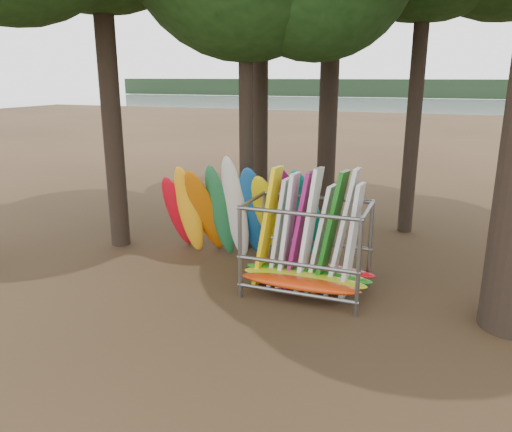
% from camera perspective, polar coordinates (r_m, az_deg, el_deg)
% --- Properties ---
extents(ground, '(120.00, 120.00, 0.00)m').
position_cam_1_polar(ground, '(11.23, 0.37, -9.18)').
color(ground, '#47331E').
rests_on(ground, ground).
extents(lake, '(160.00, 160.00, 0.00)m').
position_cam_1_polar(lake, '(69.78, 18.47, 11.06)').
color(lake, gray).
rests_on(lake, ground).
extents(far_shore, '(160.00, 4.00, 4.00)m').
position_cam_1_polar(far_shore, '(119.61, 19.97, 13.51)').
color(far_shore, black).
rests_on(far_shore, ground).
extents(kayak_row, '(4.46, 2.11, 3.00)m').
position_cam_1_polar(kayak_row, '(12.94, -1.90, 0.29)').
color(kayak_row, red).
rests_on(kayak_row, ground).
extents(storage_rack, '(2.96, 1.53, 2.89)m').
position_cam_1_polar(storage_rack, '(11.12, 5.81, -3.96)').
color(storage_rack, slate).
rests_on(storage_rack, ground).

